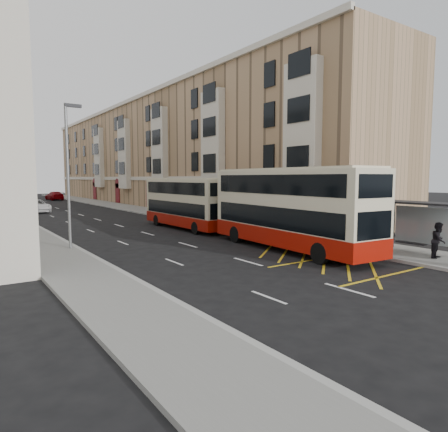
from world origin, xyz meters
TOP-DOWN VIEW (x-y plane):
  - ground at (0.00, 0.00)m, footprint 200.00×200.00m
  - pavement_right at (8.00, 30.00)m, footprint 4.00×120.00m
  - pavement_left at (-7.50, 30.00)m, footprint 3.00×120.00m
  - kerb_right at (6.00, 30.00)m, footprint 0.25×120.00m
  - kerb_left at (-6.00, 30.00)m, footprint 0.25×120.00m
  - road_markings at (0.00, 45.00)m, footprint 10.00×110.00m
  - terrace_right at (14.88, 45.38)m, footprint 10.75×79.00m
  - bus_shelter at (8.34, -0.39)m, footprint 1.65×4.25m
  - guard_railing at (6.25, 5.75)m, footprint 0.06×6.56m
  - street_lamp_near at (-6.35, 12.00)m, footprint 0.93×0.18m
  - street_lamp_far at (-6.35, 42.00)m, footprint 0.93×0.18m
  - double_decker_front at (3.91, 5.25)m, footprint 3.38×11.75m
  - double_decker_rear at (3.78, 16.93)m, footprint 2.38×10.23m
  - pedestrian_mid at (7.84, -1.17)m, footprint 0.98×0.83m
  - pedestrian_far at (7.13, 1.23)m, footprint 1.06×0.90m
  - white_van at (-3.53, 40.18)m, footprint 2.83×5.60m
  - car_silver at (-3.32, 52.20)m, footprint 2.79×4.11m
  - car_dark at (-3.10, 64.28)m, footprint 2.74×4.70m
  - car_red at (4.02, 66.83)m, footprint 2.59×5.56m

SIDE VIEW (x-z plane):
  - ground at x=0.00m, z-range 0.00..0.00m
  - road_markings at x=0.00m, z-range 0.00..0.01m
  - pavement_right at x=8.00m, z-range 0.00..0.15m
  - pavement_left at x=-7.50m, z-range 0.00..0.15m
  - kerb_right at x=6.00m, z-range 0.00..0.15m
  - kerb_left at x=-6.00m, z-range 0.00..0.15m
  - car_silver at x=-3.32m, z-range 0.00..1.30m
  - car_dark at x=-3.10m, z-range 0.00..1.47m
  - white_van at x=-3.53m, z-range 0.00..1.52m
  - car_red at x=4.02m, z-range 0.00..1.57m
  - guard_railing at x=6.25m, z-range 0.35..1.36m
  - pedestrian_far at x=7.13m, z-range 0.15..1.85m
  - pedestrian_mid at x=7.84m, z-range 0.15..1.92m
  - double_decker_rear at x=3.78m, z-range 0.04..4.11m
  - bus_shelter at x=8.34m, z-range 0.79..3.49m
  - double_decker_front at x=3.91m, z-range 0.04..4.67m
  - street_lamp_near at x=-6.35m, z-range 0.64..8.64m
  - street_lamp_far at x=-6.35m, z-range 0.64..8.64m
  - terrace_right at x=14.88m, z-range -0.10..15.15m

